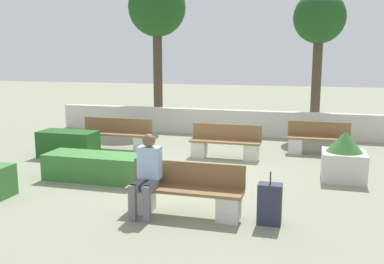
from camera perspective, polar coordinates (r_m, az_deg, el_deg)
The scene contains 13 objects.
ground_plane at distance 9.68m, azimuth -2.39°, elevation -5.67°, with size 60.00×60.00×0.00m, color gray.
perimeter_wall at distance 14.53m, azimuth 3.88°, elevation 1.34°, with size 11.74×0.30×0.85m.
bench_front at distance 7.22m, azimuth -0.94°, elevation -8.41°, with size 1.96×0.49×0.86m.
bench_left_side at distance 11.18m, azimuth 4.45°, elevation -1.78°, with size 1.84×0.48×0.86m.
bench_right_side at distance 12.45m, azimuth -10.19°, elevation -0.64°, with size 2.12×0.49×0.86m.
bench_back at distance 12.08m, azimuth 16.50°, elevation -1.32°, with size 1.66×0.49×0.86m.
person_seated_man at distance 7.17m, azimuth -6.02°, elevation -5.15°, with size 0.38×0.63×1.36m.
hedge_block_near_left at distance 9.47m, azimuth -12.79°, elevation -4.54°, with size 2.16×0.79×0.56m.
hedge_block_near_right at distance 11.77m, azimuth -16.17°, elevation -1.53°, with size 1.51×0.72×0.68m.
planter_corner_left at distance 9.75m, azimuth 19.59°, elevation -3.23°, with size 0.91×0.91×1.05m.
suitcase at distance 6.95m, azimuth 10.31°, elevation -9.42°, with size 0.38×0.24×0.86m.
tree_leftmost at distance 16.63m, azimuth -4.69°, elevation 15.86°, with size 2.15×2.15×5.50m.
tree_center_left at distance 15.27m, azimuth 16.61°, elevation 13.94°, with size 1.72×1.72×4.76m.
Camera 1 is at (2.87, -8.87, 2.63)m, focal length 40.00 mm.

